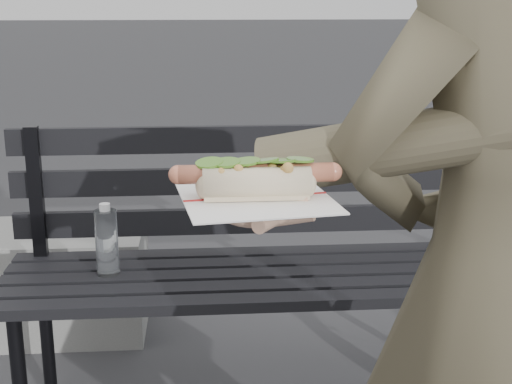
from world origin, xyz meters
TOP-DOWN VIEW (x-y plane):
  - park_bench at (-0.02, 0.99)m, footprint 1.50×0.44m
  - person at (0.29, 0.02)m, footprint 0.61×0.44m
  - held_hotdog at (0.08, -0.03)m, footprint 0.63×0.32m

SIDE VIEW (x-z plane):
  - park_bench at x=-0.02m, z-range 0.08..0.96m
  - person at x=0.29m, z-range 0.00..1.57m
  - held_hotdog at x=0.08m, z-range 0.94..1.13m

